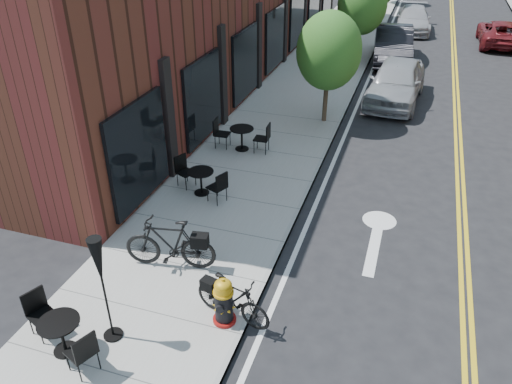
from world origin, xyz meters
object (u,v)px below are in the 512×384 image
(bicycle_right, at_px, (232,299))
(bistro_set_b, at_px, (201,179))
(bicycle_left, at_px, (170,244))
(patio_umbrella, at_px, (100,269))
(parked_car_b, at_px, (393,44))
(bistro_set_a, at_px, (61,332))
(bistro_set_c, at_px, (242,136))
(parked_car_c, at_px, (413,19))
(parked_car_far, at_px, (501,33))
(parked_car_a, at_px, (396,82))
(fire_hydrant, at_px, (224,301))

(bicycle_right, height_order, bistro_set_b, bicycle_right)
(bicycle_left, distance_m, patio_umbrella, 2.38)
(patio_umbrella, bearing_deg, parked_car_b, 80.83)
(bistro_set_a, distance_m, bistro_set_c, 8.70)
(parked_car_c, relative_size, parked_car_far, 1.02)
(parked_car_c, bearing_deg, bicycle_right, -98.17)
(bicycle_right, bearing_deg, bistro_set_b, 44.11)
(parked_car_a, bearing_deg, patio_umbrella, -101.02)
(parked_car_b, bearing_deg, parked_car_a, -89.67)
(bistro_set_a, bearing_deg, parked_car_far, 93.22)
(bistro_set_a, distance_m, parked_car_far, 27.14)
(fire_hydrant, relative_size, parked_car_a, 0.21)
(fire_hydrant, xyz_separation_m, patio_umbrella, (-1.81, -0.99, 1.09))
(fire_hydrant, distance_m, parked_car_c, 25.95)
(patio_umbrella, distance_m, parked_car_c, 27.15)
(bistro_set_b, bearing_deg, parked_car_b, 99.33)
(bicycle_right, distance_m, bistro_set_a, 3.05)
(bicycle_right, height_order, parked_car_b, parked_car_b)
(parked_car_c, bearing_deg, bistro_set_b, -105.29)
(bistro_set_b, relative_size, bistro_set_c, 0.95)
(fire_hydrant, bearing_deg, bicycle_right, 28.58)
(bistro_set_a, height_order, parked_car_c, parked_car_c)
(fire_hydrant, height_order, bistro_set_b, fire_hydrant)
(parked_car_far, bearing_deg, fire_hydrant, 73.80)
(bistro_set_c, height_order, parked_car_b, parked_car_b)
(bicycle_right, bearing_deg, fire_hydrant, 140.27)
(fire_hydrant, height_order, patio_umbrella, patio_umbrella)
(bistro_set_b, distance_m, parked_car_far, 21.73)
(bistro_set_a, relative_size, parked_car_c, 0.36)
(patio_umbrella, xyz_separation_m, parked_car_far, (8.55, 24.97, -1.04))
(parked_car_b, bearing_deg, bistro_set_b, -109.91)
(patio_umbrella, bearing_deg, bicycle_right, 29.37)
(bicycle_right, height_order, parked_car_a, parked_car_a)
(bicycle_right, height_order, parked_car_far, parked_car_far)
(patio_umbrella, bearing_deg, bicycle_left, 86.65)
(bicycle_left, height_order, bistro_set_b, bicycle_left)
(bistro_set_a, height_order, parked_car_a, parked_car_a)
(bistro_set_a, xyz_separation_m, parked_car_a, (4.46, 14.91, 0.24))
(patio_umbrella, bearing_deg, fire_hydrant, 28.76)
(bistro_set_c, xyz_separation_m, parked_car_a, (4.21, 6.22, 0.22))
(parked_car_b, bearing_deg, parked_car_far, 37.09)
(bicycle_left, height_order, bistro_set_a, bicycle_left)
(bistro_set_c, distance_m, parked_car_b, 12.45)
(bicycle_right, xyz_separation_m, bistro_set_c, (-2.31, 7.03, -0.01))
(bicycle_right, xyz_separation_m, parked_car_c, (1.90, 25.77, 0.09))
(parked_car_a, xyz_separation_m, parked_car_far, (4.70, 10.63, -0.16))
(patio_umbrella, xyz_separation_m, parked_car_b, (3.23, 20.04, -0.87))
(bistro_set_b, height_order, parked_car_a, parked_car_a)
(bistro_set_c, bearing_deg, parked_car_a, 53.53)
(fire_hydrant, relative_size, parked_car_far, 0.22)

